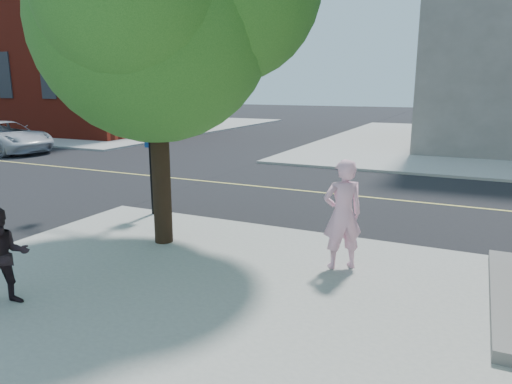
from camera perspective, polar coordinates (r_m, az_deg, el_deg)
The scene contains 10 objects.
ground at distance 13.37m, azimuth -12.57°, elevation -2.58°, with size 140.00×140.00×0.00m, color black.
road_ew at distance 17.04m, azimuth -3.32°, elevation 1.02°, with size 140.00×9.00×0.01m, color black.
road_ns at distance 17.23m, azimuth -27.22°, elevation -0.25°, with size 9.00×140.00×0.01m, color black.
sidewalk_nw at distance 44.43m, azimuth -19.28°, elevation 7.66°, with size 26.00×25.00×0.12m, color #9D9D95.
church at distance 39.87m, azimuth -20.48°, elevation 17.35°, with size 15.20×12.00×14.40m.
office_block at distance 51.61m, azimuth -27.19°, elevation 17.72°, with size 12.00×14.08×18.00m.
man_on_phone at distance 8.83m, azimuth 10.41°, elevation -2.68°, with size 0.75×0.49×2.06m, color #F3AECB.
pedestrian at distance 8.24m, azimuth -28.25°, elevation -6.96°, with size 0.76×0.59×1.56m, color black.
signal_pole at distance 13.78m, azimuth -19.60°, elevation 11.97°, with size 3.62×0.41×4.08m.
car_a at distance 28.27m, azimuth -28.14°, elevation 5.88°, with size 2.70×5.86×1.63m, color silver.
Camera 1 is at (8.00, -10.14, 3.47)m, focal length 33.12 mm.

